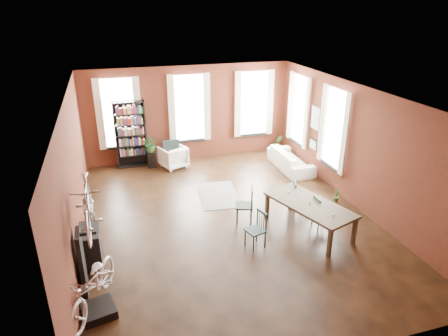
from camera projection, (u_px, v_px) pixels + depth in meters
name	position (u px, v px, depth m)	size (l,w,h in m)	color
room	(231.00, 131.00, 9.92)	(9.00, 9.04, 3.22)	black
dining_table	(308.00, 217.00, 9.50)	(0.99, 2.18, 0.74)	#4E3F2E
dining_chair_a	(255.00, 230.00, 8.88)	(0.39, 0.39, 0.85)	#1B3B3B
dining_chair_b	(244.00, 205.00, 9.87)	(0.42, 0.42, 0.91)	black
dining_chair_c	(322.00, 212.00, 9.68)	(0.37, 0.37, 0.80)	black
dining_chair_d	(301.00, 197.00, 10.37)	(0.39, 0.39, 0.84)	#193837
bookshelf	(131.00, 135.00, 12.99)	(1.00, 0.32, 2.20)	black
white_armchair	(173.00, 156.00, 13.17)	(0.77, 0.72, 0.79)	white
cream_sofa	(291.00, 157.00, 13.06)	(2.08, 0.61, 0.81)	beige
striped_rug	(218.00, 195.00, 11.40)	(1.08, 1.73, 0.01)	black
bike_trainer	(99.00, 311.00, 7.06)	(0.56, 0.56, 0.16)	black
bike_wall_rack	(82.00, 262.00, 7.41)	(0.16, 0.60, 1.30)	black
console_table	(91.00, 246.00, 8.33)	(0.40, 0.80, 0.80)	black
plant_stand	(152.00, 160.00, 13.22)	(0.26, 0.26, 0.52)	black
plant_by_sofa	(277.00, 148.00, 14.53)	(0.37, 0.68, 0.30)	#285622
plant_small	(336.00, 199.00, 11.02)	(0.23, 0.43, 0.16)	#2B5F26
bicycle_floor	(90.00, 265.00, 6.67)	(0.62, 0.94, 1.78)	beige
bicycle_hung	(85.00, 189.00, 6.90)	(0.47, 1.00, 1.66)	#A5A8AD
plant_on_stand	(151.00, 146.00, 13.06)	(0.51, 0.57, 0.44)	#265A24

